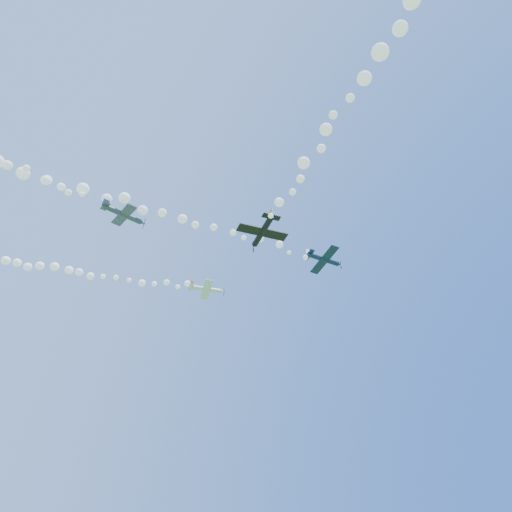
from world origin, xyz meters
TOP-DOWN VIEW (x-y plane):
  - plane_white at (5.38, 14.56)m, footprint 7.69×8.13m
  - plane_navy at (14.32, -10.70)m, footprint 7.21×7.66m
  - smoke_trail_navy at (-27.59, -1.24)m, footprint 79.67×20.01m
  - plane_grey at (-18.86, -2.58)m, footprint 6.92×7.00m
  - plane_black at (-5.56, -18.86)m, footprint 6.84×6.43m

SIDE VIEW (x-z plane):
  - plane_black at x=-5.56m, z-range 37.27..39.67m
  - plane_grey at x=-18.86m, z-range 45.49..47.63m
  - smoke_trail_navy at x=-27.59m, z-range 47.07..49.91m
  - plane_navy at x=14.32m, z-range 47.46..49.91m
  - plane_white at x=5.38m, z-range 51.51..53.97m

